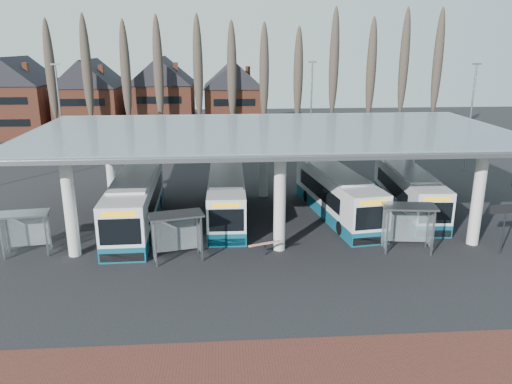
{
  "coord_description": "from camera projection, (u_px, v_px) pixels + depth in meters",
  "views": [
    {
      "loc": [
        -3.39,
        -25.08,
        11.86
      ],
      "look_at": [
        -1.07,
        7.0,
        2.28
      ],
      "focal_mm": 35.0,
      "sensor_mm": 36.0,
      "label": 1
    }
  ],
  "objects": [
    {
      "name": "lamp_post_b",
      "position": [
        311.0,
        110.0,
        51.34
      ],
      "size": [
        0.8,
        0.16,
        10.17
      ],
      "color": "slate",
      "rests_on": "ground"
    },
    {
      "name": "lamp_post_a",
      "position": [
        61.0,
        118.0,
        45.85
      ],
      "size": [
        0.8,
        0.16,
        10.17
      ],
      "color": "slate",
      "rests_on": "ground"
    },
    {
      "name": "shelter_2",
      "position": [
        408.0,
        217.0,
        29.33
      ],
      "size": [
        3.23,
        1.91,
        2.84
      ],
      "rotation": [
        0.0,
        0.0,
        -0.13
      ],
      "color": "gray",
      "rests_on": "ground"
    },
    {
      "name": "bus_0",
      "position": [
        136.0,
        203.0,
        33.51
      ],
      "size": [
        2.9,
        12.38,
        3.42
      ],
      "rotation": [
        0.0,
        0.0,
        0.02
      ],
      "color": "silver",
      "rests_on": "ground"
    },
    {
      "name": "shelter_1",
      "position": [
        176.0,
        226.0,
        28.07
      ],
      "size": [
        3.25,
        2.16,
        2.77
      ],
      "rotation": [
        0.0,
        0.0,
        0.24
      ],
      "color": "gray",
      "rests_on": "ground"
    },
    {
      "name": "bus_2",
      "position": [
        337.0,
        194.0,
        35.56
      ],
      "size": [
        4.11,
        11.96,
        3.26
      ],
      "rotation": [
        0.0,
        0.0,
        0.14
      ],
      "color": "silver",
      "rests_on": "ground"
    },
    {
      "name": "bus_3",
      "position": [
        408.0,
        191.0,
        36.58
      ],
      "size": [
        3.05,
        11.21,
        3.08
      ],
      "rotation": [
        0.0,
        0.0,
        -0.06
      ],
      "color": "silver",
      "rests_on": "ground"
    },
    {
      "name": "barrier",
      "position": [
        266.0,
        244.0,
        28.58
      ],
      "size": [
        2.05,
        0.93,
        1.07
      ],
      "rotation": [
        0.0,
        0.0,
        0.34
      ],
      "color": "black",
      "rests_on": "ground"
    },
    {
      "name": "ground",
      "position": [
        284.0,
        267.0,
        27.59
      ],
      "size": [
        140.0,
        140.0,
        0.0
      ],
      "primitive_type": "plane",
      "color": "black",
      "rests_on": "ground"
    },
    {
      "name": "station_canopy",
      "position": [
        271.0,
        139.0,
        33.62
      ],
      "size": [
        32.0,
        16.0,
        6.34
      ],
      "color": "silver",
      "rests_on": "ground"
    },
    {
      "name": "lamp_post_c",
      "position": [
        471.0,
        116.0,
        46.57
      ],
      "size": [
        0.8,
        0.16,
        10.17
      ],
      "color": "slate",
      "rests_on": "ground"
    },
    {
      "name": "bus_1",
      "position": [
        227.0,
        196.0,
        35.29
      ],
      "size": [
        2.59,
        11.32,
        3.14
      ],
      "rotation": [
        0.0,
        0.0,
        -0.02
      ],
      "color": "silver",
      "rests_on": "ground"
    },
    {
      "name": "shelter_0",
      "position": [
        25.0,
        224.0,
        28.89
      ],
      "size": [
        2.91,
        1.74,
        2.55
      ],
      "rotation": [
        0.0,
        0.0,
        0.14
      ],
      "color": "gray",
      "rests_on": "ground"
    },
    {
      "name": "townhouse_row",
      "position": [
        127.0,
        90.0,
        66.87
      ],
      "size": [
        36.8,
        10.3,
        12.25
      ],
      "color": "brown",
      "rests_on": "ground"
    },
    {
      "name": "poplar_row",
      "position": [
        249.0,
        72.0,
        56.63
      ],
      "size": [
        45.1,
        1.1,
        14.5
      ],
      "color": "#473D33",
      "rests_on": "ground"
    },
    {
      "name": "info_sign_0",
      "position": [
        506.0,
        213.0,
        28.56
      ],
      "size": [
        2.05,
        0.27,
        3.05
      ],
      "rotation": [
        0.0,
        0.0,
        0.08
      ],
      "color": "black",
      "rests_on": "ground"
    }
  ]
}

